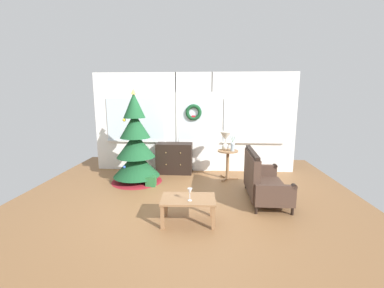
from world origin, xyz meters
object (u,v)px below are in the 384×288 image
object	(u,v)px
dresser_cabinet	(174,158)
side_table	(228,159)
coffee_table	(188,202)
wine_glass	(190,192)
gift_box	(151,181)
christmas_tree	(136,149)
flower_vase	(233,146)
table_lamp	(226,138)
settee_sofa	(261,181)

from	to	relation	value
dresser_cabinet	side_table	xyz separation A→B (m)	(1.32, -0.41, 0.11)
coffee_table	dresser_cabinet	bearing A→B (deg)	102.03
wine_glass	gift_box	bearing A→B (deg)	120.12
side_table	dresser_cabinet	bearing A→B (deg)	162.60
christmas_tree	wine_glass	distance (m)	2.42
side_table	wine_glass	world-z (taller)	side_table
wine_glass	side_table	bearing A→B (deg)	72.02
side_table	wine_glass	distance (m)	2.39
coffee_table	christmas_tree	bearing A→B (deg)	125.48
flower_vase	wine_glass	distance (m)	2.39
dresser_cabinet	gift_box	size ratio (longest dim) A/B	4.23
christmas_tree	wine_glass	world-z (taller)	christmas_tree
flower_vase	wine_glass	size ratio (longest dim) A/B	1.79
table_lamp	wine_glass	bearing A→B (deg)	-106.33
table_lamp	dresser_cabinet	bearing A→B (deg)	163.48
dresser_cabinet	side_table	world-z (taller)	dresser_cabinet
coffee_table	wine_glass	distance (m)	0.22
side_table	gift_box	world-z (taller)	side_table
dresser_cabinet	flower_vase	world-z (taller)	flower_vase
christmas_tree	settee_sofa	distance (m)	2.84
dresser_cabinet	gift_box	bearing A→B (deg)	-111.59
christmas_tree	side_table	size ratio (longest dim) A/B	3.02
settee_sofa	side_table	size ratio (longest dim) A/B	1.94
coffee_table	side_table	bearing A→B (deg)	70.62
dresser_cabinet	side_table	size ratio (longest dim) A/B	1.29
christmas_tree	coffee_table	xyz separation A→B (m)	(1.34, -1.88, -0.43)
flower_vase	coffee_table	world-z (taller)	flower_vase
table_lamp	flower_vase	distance (m)	0.25
table_lamp	wine_glass	size ratio (longest dim) A/B	2.26
coffee_table	gift_box	world-z (taller)	coffee_table
christmas_tree	coffee_table	size ratio (longest dim) A/B	2.46
wine_glass	christmas_tree	bearing A→B (deg)	124.80
christmas_tree	flower_vase	world-z (taller)	christmas_tree
flower_vase	table_lamp	bearing A→B (deg)	147.99
settee_sofa	side_table	distance (m)	1.34
coffee_table	table_lamp	bearing A→B (deg)	72.33
christmas_tree	wine_glass	bearing A→B (deg)	-55.20
christmas_tree	gift_box	size ratio (longest dim) A/B	9.90
settee_sofa	table_lamp	xyz separation A→B (m)	(-0.61, 1.25, 0.61)
dresser_cabinet	wine_glass	bearing A→B (deg)	-77.75
christmas_tree	dresser_cabinet	bearing A→B (deg)	42.17
christmas_tree	gift_box	bearing A→B (deg)	-36.06
wine_glass	gift_box	size ratio (longest dim) A/B	0.91
flower_vase	gift_box	distance (m)	2.02
christmas_tree	side_table	xyz separation A→B (m)	(2.11, 0.30, -0.27)
christmas_tree	table_lamp	bearing A→B (deg)	9.42
christmas_tree	flower_vase	bearing A→B (deg)	6.21
side_table	settee_sofa	bearing A→B (deg)	-65.56
dresser_cabinet	coffee_table	world-z (taller)	dresser_cabinet
christmas_tree	flower_vase	xyz separation A→B (m)	(2.21, 0.24, 0.05)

